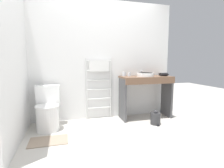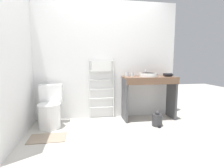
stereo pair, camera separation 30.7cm
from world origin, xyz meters
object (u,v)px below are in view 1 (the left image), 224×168
(toilet, at_px, (48,111))
(towel_radiator, at_px, (99,76))
(cup_near_wall, at_px, (124,74))
(cup_near_edge, at_px, (129,74))
(hair_dryer, at_px, (164,74))
(trash_bin, at_px, (155,118))
(sink_basin, at_px, (145,74))

(toilet, xyz_separation_m, towel_radiator, (0.98, 0.33, 0.58))
(towel_radiator, xyz_separation_m, cup_near_wall, (0.52, -0.06, 0.03))
(cup_near_edge, bearing_deg, hair_dryer, -12.25)
(hair_dryer, relative_size, trash_bin, 0.71)
(toilet, distance_m, sink_basin, 2.00)
(sink_basin, relative_size, cup_near_edge, 4.28)
(hair_dryer, bearing_deg, trash_bin, -136.53)
(cup_near_edge, distance_m, trash_bin, 1.01)
(cup_near_wall, xyz_separation_m, hair_dryer, (0.81, -0.21, -0.01))
(trash_bin, bearing_deg, sink_basin, 95.91)
(toilet, distance_m, cup_near_wall, 1.65)
(sink_basin, bearing_deg, trash_bin, -84.09)
(toilet, distance_m, trash_bin, 1.98)
(cup_near_edge, xyz_separation_m, trash_bin, (0.34, -0.51, -0.81))
(hair_dryer, bearing_deg, cup_near_wall, 165.31)
(cup_near_wall, relative_size, hair_dryer, 0.45)
(towel_radiator, relative_size, hair_dryer, 6.23)
(towel_radiator, distance_m, sink_basin, 0.95)
(toilet, xyz_separation_m, cup_near_wall, (1.51, 0.27, 0.61))
(cup_near_wall, bearing_deg, hair_dryer, -14.69)
(toilet, bearing_deg, trash_bin, -8.60)
(cup_near_edge, bearing_deg, trash_bin, -55.90)
(towel_radiator, distance_m, cup_near_edge, 0.63)
(towel_radiator, distance_m, cup_near_wall, 0.53)
(hair_dryer, bearing_deg, cup_near_edge, 167.75)
(toilet, height_order, towel_radiator, towel_radiator)
(toilet, xyz_separation_m, cup_near_edge, (1.60, 0.21, 0.60))
(cup_near_wall, relative_size, trash_bin, 0.32)
(cup_near_wall, xyz_separation_m, trash_bin, (0.44, -0.56, -0.81))
(hair_dryer, bearing_deg, toilet, -178.57)
(cup_near_edge, xyz_separation_m, hair_dryer, (0.71, -0.16, -0.01))
(sink_basin, distance_m, trash_bin, 0.90)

